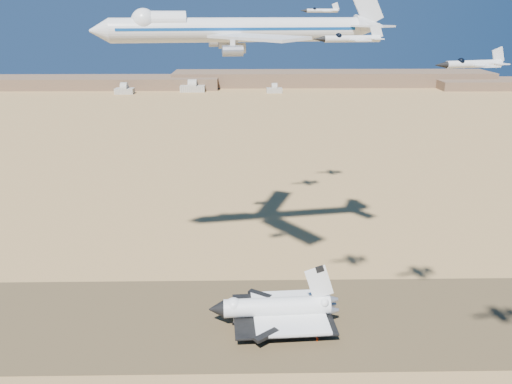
{
  "coord_description": "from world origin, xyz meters",
  "views": [
    {
      "loc": [
        7.28,
        -135.38,
        92.45
      ],
      "look_at": [
        9.72,
        8.0,
        40.57
      ],
      "focal_mm": 35.0,
      "sensor_mm": 36.0,
      "label": 1
    }
  ],
  "objects_px": {
    "crew_b": "(296,334)",
    "chase_jet_a": "(351,39)",
    "crew_a": "(304,334)",
    "crew_c": "(317,339)",
    "chase_jet_b": "(473,64)",
    "chase_jet_f": "(321,10)",
    "shuttle": "(276,309)",
    "carrier_747": "(229,30)",
    "chase_jet_e": "(287,31)"
  },
  "relations": [
    {
      "from": "crew_c",
      "to": "chase_jet_f",
      "type": "height_order",
      "value": "chase_jet_f"
    },
    {
      "from": "crew_a",
      "to": "crew_c",
      "type": "bearing_deg",
      "value": -103.45
    },
    {
      "from": "chase_jet_a",
      "to": "crew_a",
      "type": "bearing_deg",
      "value": 101.72
    },
    {
      "from": "chase_jet_b",
      "to": "crew_a",
      "type": "bearing_deg",
      "value": 128.03
    },
    {
      "from": "carrier_747",
      "to": "chase_jet_b",
      "type": "distance_m",
      "value": 74.83
    },
    {
      "from": "crew_b",
      "to": "crew_c",
      "type": "xyz_separation_m",
      "value": [
        6.02,
        -2.64,
        -0.02
      ]
    },
    {
      "from": "crew_b",
      "to": "chase_jet_e",
      "type": "xyz_separation_m",
      "value": [
        1.48,
        80.73,
        84.45
      ]
    },
    {
      "from": "crew_b",
      "to": "chase_jet_f",
      "type": "distance_m",
      "value": 133.25
    },
    {
      "from": "chase_jet_e",
      "to": "chase_jet_f",
      "type": "xyz_separation_m",
      "value": [
        15.41,
        14.15,
        7.58
      ]
    },
    {
      "from": "carrier_747",
      "to": "crew_c",
      "type": "height_order",
      "value": "carrier_747"
    },
    {
      "from": "crew_a",
      "to": "crew_c",
      "type": "height_order",
      "value": "crew_a"
    },
    {
      "from": "crew_b",
      "to": "chase_jet_b",
      "type": "distance_m",
      "value": 90.36
    },
    {
      "from": "shuttle",
      "to": "crew_a",
      "type": "distance_m",
      "value": 11.78
    },
    {
      "from": "carrier_747",
      "to": "crew_a",
      "type": "xyz_separation_m",
      "value": [
        21.96,
        -31.85,
        -86.37
      ]
    },
    {
      "from": "crew_c",
      "to": "chase_jet_e",
      "type": "xyz_separation_m",
      "value": [
        -4.54,
        83.38,
        84.47
      ]
    },
    {
      "from": "shuttle",
      "to": "chase_jet_a",
      "type": "height_order",
      "value": "chase_jet_a"
    },
    {
      "from": "chase_jet_a",
      "to": "chase_jet_b",
      "type": "distance_m",
      "value": 25.41
    },
    {
      "from": "crew_b",
      "to": "chase_jet_e",
      "type": "relative_size",
      "value": 0.11
    },
    {
      "from": "chase_jet_e",
      "to": "carrier_747",
      "type": "bearing_deg",
      "value": -124.9
    },
    {
      "from": "crew_c",
      "to": "chase_jet_f",
      "type": "distance_m",
      "value": 134.54
    },
    {
      "from": "crew_c",
      "to": "chase_jet_a",
      "type": "bearing_deg",
      "value": 144.35
    },
    {
      "from": "chase_jet_a",
      "to": "chase_jet_b",
      "type": "bearing_deg",
      "value": -24.93
    },
    {
      "from": "crew_a",
      "to": "chase_jet_b",
      "type": "xyz_separation_m",
      "value": [
        29.56,
        -22.19,
        81.45
      ]
    },
    {
      "from": "chase_jet_f",
      "to": "crew_c",
      "type": "bearing_deg",
      "value": -100.06
    },
    {
      "from": "shuttle",
      "to": "carrier_747",
      "type": "distance_m",
      "value": 86.73
    },
    {
      "from": "crew_b",
      "to": "crew_c",
      "type": "height_order",
      "value": "crew_b"
    },
    {
      "from": "crew_b",
      "to": "chase_jet_b",
      "type": "relative_size",
      "value": 0.11
    },
    {
      "from": "carrier_747",
      "to": "chase_jet_f",
      "type": "height_order",
      "value": "carrier_747"
    },
    {
      "from": "crew_b",
      "to": "crew_c",
      "type": "relative_size",
      "value": 1.02
    },
    {
      "from": "crew_a",
      "to": "chase_jet_e",
      "type": "relative_size",
      "value": 0.12
    },
    {
      "from": "crew_b",
      "to": "chase_jet_a",
      "type": "xyz_separation_m",
      "value": [
        7.94,
        -15.49,
        86.1
      ]
    },
    {
      "from": "chase_jet_b",
      "to": "chase_jet_e",
      "type": "distance_m",
      "value": 107.7
    },
    {
      "from": "shuttle",
      "to": "chase_jet_a",
      "type": "bearing_deg",
      "value": -61.91
    },
    {
      "from": "crew_a",
      "to": "chase_jet_f",
      "type": "height_order",
      "value": "chase_jet_f"
    },
    {
      "from": "chase_jet_b",
      "to": "chase_jet_f",
      "type": "bearing_deg",
      "value": 82.21
    },
    {
      "from": "chase_jet_a",
      "to": "chase_jet_f",
      "type": "height_order",
      "value": "chase_jet_f"
    },
    {
      "from": "crew_a",
      "to": "chase_jet_a",
      "type": "relative_size",
      "value": 0.12
    },
    {
      "from": "carrier_747",
      "to": "crew_a",
      "type": "distance_m",
      "value": 94.64
    },
    {
      "from": "crew_c",
      "to": "chase_jet_b",
      "type": "height_order",
      "value": "chase_jet_b"
    },
    {
      "from": "carrier_747",
      "to": "chase_jet_b",
      "type": "relative_size",
      "value": 5.58
    },
    {
      "from": "crew_b",
      "to": "chase_jet_f",
      "type": "bearing_deg",
      "value": -35.76
    },
    {
      "from": "chase_jet_f",
      "to": "carrier_747",
      "type": "bearing_deg",
      "value": -123.64
    },
    {
      "from": "shuttle",
      "to": "chase_jet_b",
      "type": "relative_size",
      "value": 2.51
    },
    {
      "from": "crew_b",
      "to": "crew_c",
      "type": "bearing_deg",
      "value": -139.37
    },
    {
      "from": "chase_jet_a",
      "to": "carrier_747",
      "type": "bearing_deg",
      "value": 111.84
    },
    {
      "from": "chase_jet_e",
      "to": "chase_jet_f",
      "type": "height_order",
      "value": "chase_jet_f"
    },
    {
      "from": "crew_b",
      "to": "chase_jet_a",
      "type": "relative_size",
      "value": 0.12
    },
    {
      "from": "crew_a",
      "to": "crew_c",
      "type": "distance_m",
      "value": 4.32
    },
    {
      "from": "carrier_747",
      "to": "chase_jet_e",
      "type": "height_order",
      "value": "carrier_747"
    },
    {
      "from": "crew_c",
      "to": "chase_jet_f",
      "type": "relative_size",
      "value": 0.11
    }
  ]
}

